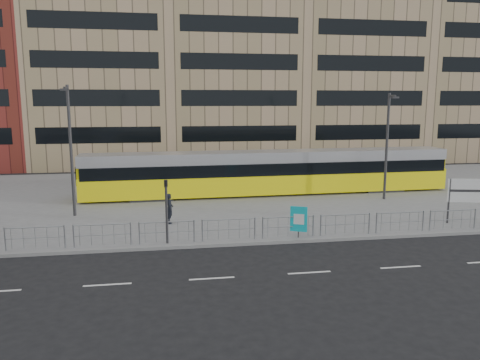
{
  "coord_description": "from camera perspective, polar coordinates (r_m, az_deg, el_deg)",
  "views": [
    {
      "loc": [
        -3.69,
        -21.49,
        6.93
      ],
      "look_at": [
        0.75,
        6.0,
        2.2
      ],
      "focal_mm": 35.0,
      "sensor_mm": 36.0,
      "label": 1
    }
  ],
  "objects": [
    {
      "name": "building_row",
      "position": [
        56.33,
        -3.93,
        15.71
      ],
      "size": [
        70.4,
        18.4,
        31.2
      ],
      "color": "maroon",
      "rests_on": "ground"
    },
    {
      "name": "station_sign",
      "position": [
        28.83,
        26.01,
        -1.4
      ],
      "size": [
        2.15,
        0.58,
        2.52
      ],
      "rotation": [
        0.0,
        0.0,
        -0.23
      ],
      "color": "#2D2D30",
      "rests_on": "plaza"
    },
    {
      "name": "tram",
      "position": [
        34.31,
        3.75,
        0.92
      ],
      "size": [
        26.95,
        3.33,
        3.17
      ],
      "rotation": [
        0.0,
        0.0,
        0.03
      ],
      "color": "#FBEE0D",
      "rests_on": "plaza"
    },
    {
      "name": "lamp_post_east",
      "position": [
        33.57,
        17.52,
        4.46
      ],
      "size": [
        0.45,
        1.04,
        7.29
      ],
      "color": "#2D2D30",
      "rests_on": "plaza"
    },
    {
      "name": "lamp_post_west",
      "position": [
        29.0,
        -19.96,
        3.99
      ],
      "size": [
        0.45,
        1.04,
        7.69
      ],
      "color": "#2D2D30",
      "rests_on": "plaza"
    },
    {
      "name": "pedestrian_barrier",
      "position": [
        23.48,
        5.19,
        -5.07
      ],
      "size": [
        32.07,
        0.07,
        1.1
      ],
      "color": "gray",
      "rests_on": "plaza"
    },
    {
      "name": "kerb",
      "position": [
        22.91,
        0.54,
        -7.77
      ],
      "size": [
        64.0,
        0.25,
        0.17
      ],
      "primitive_type": "cube",
      "color": "gray",
      "rests_on": "ground"
    },
    {
      "name": "plaza",
      "position": [
        34.38,
        -2.82,
        -1.87
      ],
      "size": [
        64.0,
        24.0,
        0.15
      ],
      "primitive_type": "cube",
      "color": "slate",
      "rests_on": "ground"
    },
    {
      "name": "road_markings",
      "position": [
        19.39,
        5.57,
        -11.33
      ],
      "size": [
        62.0,
        0.12,
        0.01
      ],
      "primitive_type": "cube",
      "color": "white",
      "rests_on": "ground"
    },
    {
      "name": "pedestrian",
      "position": [
        26.41,
        -8.58,
        -3.46
      ],
      "size": [
        0.42,
        0.63,
        1.69
      ],
      "primitive_type": "imported",
      "rotation": [
        0.0,
        0.0,
        1.54
      ],
      "color": "black",
      "rests_on": "plaza"
    },
    {
      "name": "ground",
      "position": [
        22.88,
        0.56,
        -7.99
      ],
      "size": [
        120.0,
        120.0,
        0.0
      ],
      "primitive_type": "plane",
      "color": "black",
      "rests_on": "ground"
    },
    {
      "name": "traffic_light_west",
      "position": [
        22.51,
        -8.96,
        -2.8
      ],
      "size": [
        0.2,
        0.23,
        3.1
      ],
      "rotation": [
        0.0,
        0.0,
        -0.2
      ],
      "color": "#2D2D30",
      "rests_on": "plaza"
    },
    {
      "name": "ad_panel",
      "position": [
        23.57,
        7.17,
        -4.8
      ],
      "size": [
        0.8,
        0.41,
        1.59
      ],
      "rotation": [
        0.0,
        0.0,
        -0.43
      ],
      "color": "#2D2D30",
      "rests_on": "plaza"
    }
  ]
}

